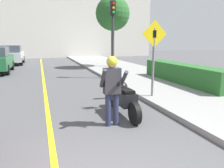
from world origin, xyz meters
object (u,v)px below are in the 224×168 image
Objects in this scene: traffic_light at (113,25)px; parked_car_silver at (12,55)px; motorcycle at (124,98)px; crossing_sign at (154,51)px; street_tree at (113,14)px; person_biker at (112,84)px.

parked_car_silver is (-6.16, 9.80, -2.04)m from traffic_light.
motorcycle is 0.52× the size of traffic_light.
motorcycle is 6.63m from traffic_light.
parked_car_silver is (-6.05, 14.57, -0.85)m from crossing_sign.
traffic_light is 11.76m from parked_car_silver.
parked_car_silver is (-7.66, 5.34, -3.17)m from street_tree.
traffic_light is at bearing 74.32° from motorcycle.
street_tree is at bearing 80.09° from crossing_sign.
crossing_sign is at bearing -67.47° from parked_car_silver.
street_tree is at bearing 71.43° from person_biker.
person_biker is 7.21m from traffic_light.
traffic_light is 0.95× the size of parked_car_silver.
parked_car_silver is (-4.49, 15.75, 0.37)m from motorcycle.
parked_car_silver is at bearing 112.53° from crossing_sign.
motorcycle is at bearing -142.72° from crossing_sign.
crossing_sign is 0.50× the size of street_tree.
street_tree reaches higher than traffic_light.
crossing_sign is 0.65× the size of traffic_light.
street_tree reaches higher than person_biker.
street_tree is at bearing -34.86° from parked_car_silver.
parked_car_silver is (-3.94, 16.41, -0.19)m from person_biker.
traffic_light is at bearing -108.51° from street_tree.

